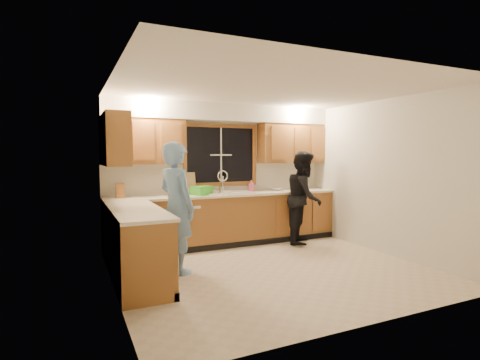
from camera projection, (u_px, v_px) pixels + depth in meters
name	position (u px, v px, depth m)	size (l,w,h in m)	color
floor	(271.00, 269.00, 5.27)	(4.20, 4.20, 0.00)	beige
ceiling	(272.00, 89.00, 5.10)	(4.20, 4.20, 0.00)	white
wall_back	(221.00, 174.00, 6.90)	(4.20, 4.20, 0.00)	silver
wall_left	(113.00, 186.00, 4.30)	(3.80, 3.80, 0.00)	silver
wall_right	(385.00, 177.00, 6.06)	(3.80, 3.80, 0.00)	silver
base_cabinets_back	(227.00, 220.00, 6.69)	(4.20, 0.60, 0.88)	#98602C
base_cabinets_left	(136.00, 246.00, 4.80)	(0.60, 1.90, 0.88)	#98602C
countertop_back	(227.00, 194.00, 6.64)	(4.20, 0.63, 0.04)	white
countertop_left	(136.00, 210.00, 4.78)	(0.63, 1.90, 0.04)	white
upper_cabinets_left	(143.00, 141.00, 6.12)	(1.35, 0.33, 0.75)	#98602C
upper_cabinets_right	(291.00, 143.00, 7.31)	(1.35, 0.33, 0.75)	#98602C
upper_cabinets_return	(115.00, 140.00, 5.35)	(0.33, 0.90, 0.75)	#98602C
soffit	(224.00, 113.00, 6.67)	(4.20, 0.35, 0.30)	white
window_frame	(221.00, 155.00, 6.87)	(1.44, 0.03, 1.14)	black
sink	(227.00, 196.00, 6.66)	(0.86, 0.52, 0.57)	white
dishwasher	(181.00, 226.00, 6.33)	(0.60, 0.56, 0.82)	white
stove	(144.00, 256.00, 4.29)	(0.58, 0.75, 0.90)	white
man	(177.00, 208.00, 5.08)	(0.65, 0.43, 1.78)	#71A0D6
woman	(304.00, 197.00, 6.78)	(0.81, 0.63, 1.67)	black
knife_block	(120.00, 191.00, 5.93)	(0.13, 0.11, 0.23)	#9F612C
cutting_board	(188.00, 183.00, 6.57)	(0.28, 0.02, 0.38)	tan
dish_crate	(202.00, 190.00, 6.41)	(0.32, 0.30, 0.15)	green
soap_bottle	(251.00, 186.00, 7.01)	(0.10, 0.10, 0.21)	#DA5377
bowl	(277.00, 189.00, 7.17)	(0.24, 0.24, 0.06)	silver
can_left	(214.00, 192.00, 6.35)	(0.06, 0.06, 0.11)	beige
can_right	(221.00, 191.00, 6.45)	(0.07, 0.07, 0.13)	beige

